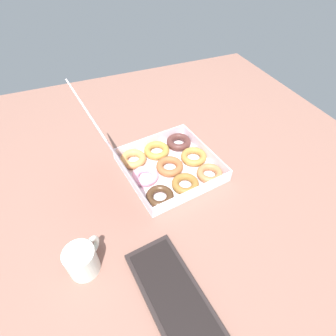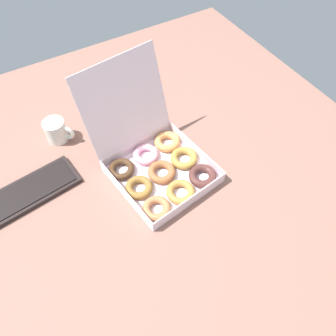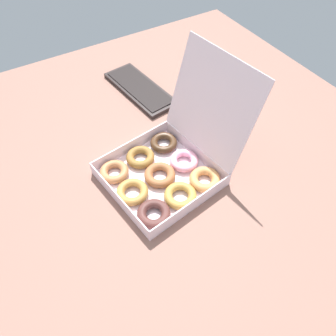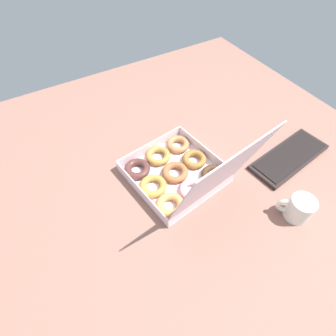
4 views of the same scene
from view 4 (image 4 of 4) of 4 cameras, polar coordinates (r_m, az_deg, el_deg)
ground_plane at (r=106.61cm, az=3.10°, el=-2.26°), size 180.00×180.00×2.00cm
donut_box at (r=101.92cm, az=2.11°, el=-1.07°), size 39.75×47.87×37.36cm
keyboard at (r=122.49cm, az=24.88°, el=2.24°), size 38.41×18.62×2.20cm
coffee_mug at (r=102.62cm, az=26.56°, el=-7.84°), size 10.61×10.51×9.31cm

